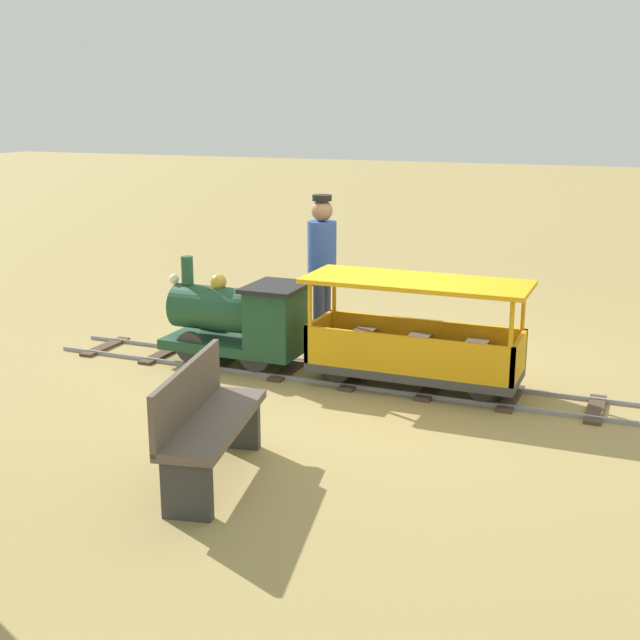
{
  "coord_description": "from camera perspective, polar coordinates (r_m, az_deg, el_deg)",
  "views": [
    {
      "loc": [
        -7.05,
        -2.49,
        2.52
      ],
      "look_at": [
        0.0,
        0.39,
        0.55
      ],
      "focal_mm": 47.0,
      "sensor_mm": 36.0,
      "label": 1
    }
  ],
  "objects": [
    {
      "name": "park_bench",
      "position": [
        5.79,
        -7.71,
        -6.94
      ],
      "size": [
        1.35,
        0.65,
        0.82
      ],
      "color": "brown",
      "rests_on": "ground_plane"
    },
    {
      "name": "locomotive",
      "position": [
        8.22,
        -5.42,
        0.11
      ],
      "size": [
        0.66,
        1.44,
        1.02
      ],
      "color": "#1E472D",
      "rests_on": "ground_plane"
    },
    {
      "name": "conductor_person",
      "position": [
        8.72,
        0.14,
        4.17
      ],
      "size": [
        0.3,
        0.3,
        1.62
      ],
      "color": "#282D47",
      "rests_on": "ground_plane"
    },
    {
      "name": "passenger_car",
      "position": [
        7.61,
        6.47,
        -1.57
      ],
      "size": [
        0.76,
        2.0,
        0.97
      ],
      "color": "#3F3F3F",
      "rests_on": "ground_plane"
    },
    {
      "name": "ground_plane",
      "position": [
        7.89,
        2.61,
        -4.14
      ],
      "size": [
        60.0,
        60.0,
        0.0
      ],
      "primitive_type": "plane",
      "color": "#A38C51"
    },
    {
      "name": "track",
      "position": [
        8.0,
        0.17,
        -3.72
      ],
      "size": [
        0.7,
        5.7,
        0.04
      ],
      "color": "gray",
      "rests_on": "ground_plane"
    }
  ]
}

